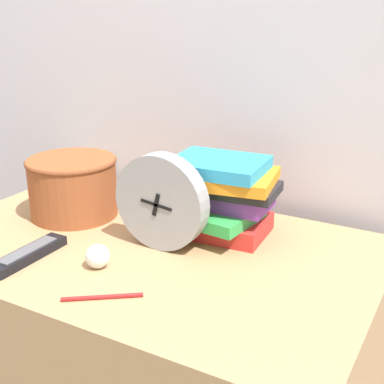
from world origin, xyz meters
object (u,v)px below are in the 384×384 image
at_px(desk_clock, 161,202).
at_px(pen, 102,297).
at_px(book_stack, 221,197).
at_px(crumpled_paper_ball, 98,256).
at_px(basket, 73,185).
at_px(tv_remote, 28,254).

xyz_separation_m(desk_clock, pen, (0.02, -0.24, -0.10)).
relative_size(desk_clock, book_stack, 0.82).
bearing_deg(crumpled_paper_ball, desk_clock, 66.27).
bearing_deg(book_stack, desk_clock, -122.42).
xyz_separation_m(basket, pen, (0.32, -0.29, -0.08)).
bearing_deg(tv_remote, basket, 108.46).
bearing_deg(crumpled_paper_ball, basket, 139.46).
relative_size(book_stack, pen, 2.08).
distance_m(basket, crumpled_paper_ball, 0.31).
bearing_deg(basket, crumpled_paper_ball, -40.54).
distance_m(book_stack, basket, 0.39).
bearing_deg(tv_remote, pen, -12.44).
height_order(book_stack, basket, book_stack).
bearing_deg(book_stack, crumpled_paper_ball, -117.99).
bearing_deg(desk_clock, crumpled_paper_ball, -113.73).
xyz_separation_m(book_stack, basket, (-0.38, -0.07, -0.01)).
height_order(basket, crumpled_paper_ball, basket).
bearing_deg(desk_clock, basket, 169.46).
bearing_deg(pen, tv_remote, 167.56).
distance_m(tv_remote, crumpled_paper_ball, 0.16).
xyz_separation_m(desk_clock, book_stack, (0.08, 0.13, -0.01)).
xyz_separation_m(desk_clock, crumpled_paper_ball, (-0.06, -0.14, -0.08)).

